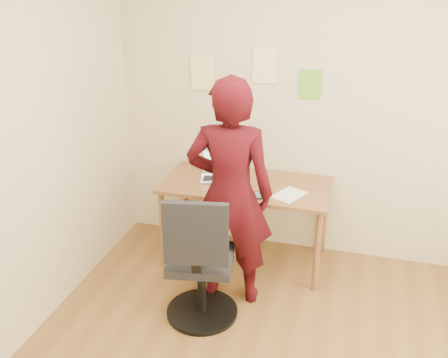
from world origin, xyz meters
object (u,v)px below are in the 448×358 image
(laptop, at_px, (219,172))
(office_chair, at_px, (200,268))
(person, at_px, (230,194))
(desk, at_px, (246,193))
(phone, at_px, (259,195))

(laptop, height_order, office_chair, office_chair)
(laptop, relative_size, office_chair, 0.35)
(person, bearing_deg, desk, -95.65)
(desk, distance_m, office_chair, 0.92)
(office_chair, bearing_deg, laptop, 88.03)
(laptop, distance_m, office_chair, 1.03)
(laptop, relative_size, person, 0.20)
(laptop, xyz_separation_m, phone, (0.42, -0.27, -0.04))
(laptop, height_order, phone, laptop)
(desk, height_order, person, person)
(office_chair, bearing_deg, desk, 72.16)
(laptop, bearing_deg, phone, -46.96)
(desk, height_order, office_chair, office_chair)
(phone, distance_m, office_chair, 0.80)
(phone, bearing_deg, laptop, 122.40)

